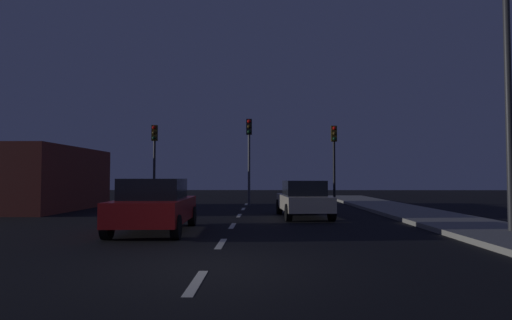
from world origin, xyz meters
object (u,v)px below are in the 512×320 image
at_px(car_stopped_ahead, 303,199).
at_px(car_adjacent_lane, 155,205).
at_px(traffic_signal_left, 154,149).
at_px(traffic_signal_center, 249,145).
at_px(street_lamp_right, 497,70).
at_px(traffic_signal_right, 334,149).

bearing_deg(car_stopped_ahead, car_adjacent_lane, -135.62).
height_order(traffic_signal_left, car_stopped_ahead, traffic_signal_left).
height_order(traffic_signal_center, street_lamp_right, street_lamp_right).
relative_size(traffic_signal_center, street_lamp_right, 0.65).
xyz_separation_m(traffic_signal_center, car_adjacent_lane, (-2.38, -11.71, -2.68)).
bearing_deg(traffic_signal_right, street_lamp_right, -78.83).
height_order(traffic_signal_center, car_adjacent_lane, traffic_signal_center).
relative_size(traffic_signal_left, street_lamp_right, 0.60).
height_order(traffic_signal_center, car_stopped_ahead, traffic_signal_center).
bearing_deg(car_adjacent_lane, traffic_signal_right, 58.33).
xyz_separation_m(car_stopped_ahead, car_adjacent_lane, (-4.80, -4.70, 0.04)).
bearing_deg(car_adjacent_lane, street_lamp_right, -4.11).
bearing_deg(car_stopped_ahead, street_lamp_right, -47.90).
bearing_deg(traffic_signal_right, traffic_signal_left, 180.00).
xyz_separation_m(car_stopped_ahead, street_lamp_right, (4.87, -5.39, 3.84)).
distance_m(traffic_signal_left, car_stopped_ahead, 10.82).
distance_m(traffic_signal_center, street_lamp_right, 14.43).
height_order(traffic_signal_right, car_adjacent_lane, traffic_signal_right).
bearing_deg(car_stopped_ahead, traffic_signal_right, 70.94).
xyz_separation_m(traffic_signal_right, car_adjacent_lane, (-7.22, -11.71, -2.42)).
bearing_deg(car_adjacent_lane, traffic_signal_left, 104.62).
relative_size(traffic_signal_center, car_adjacent_lane, 1.15).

